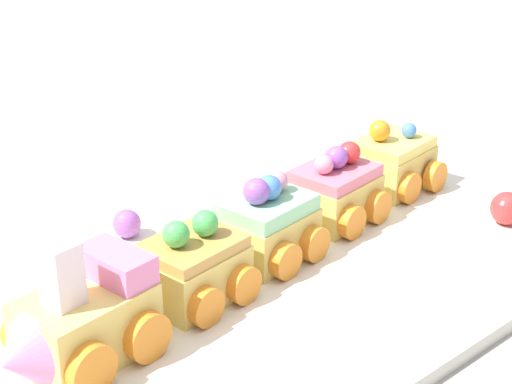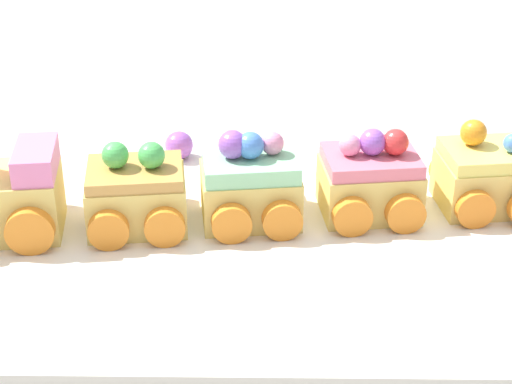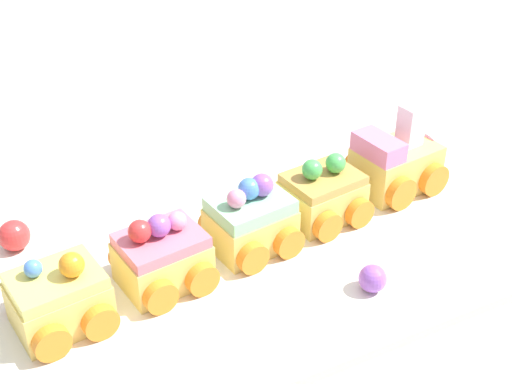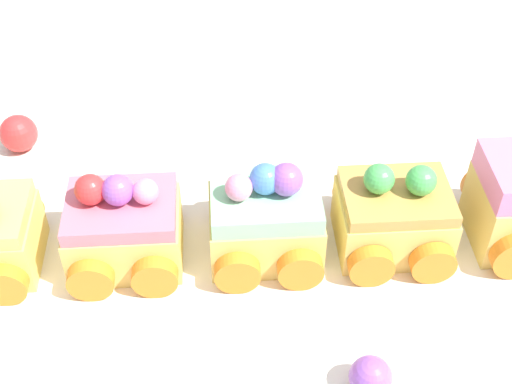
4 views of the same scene
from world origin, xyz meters
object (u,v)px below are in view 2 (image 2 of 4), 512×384
Objects in this scene: cake_car_caramel at (136,195)px; cake_car_lemon at (487,177)px; cake_car_mint at (250,186)px; gumball_purple at (179,145)px; cake_car_strawberry at (370,182)px.

cake_car_caramel is 0.27m from cake_car_lemon.
gumball_purple is (0.06, -0.11, -0.02)m from cake_car_mint.
cake_car_lemon is at bearing -179.95° from cake_car_mint.
cake_car_lemon is at bearing -179.84° from cake_car_strawberry.
cake_car_caramel is 1.00× the size of cake_car_mint.
cake_car_lemon reaches higher than cake_car_caramel.
cake_car_mint is 1.00× the size of cake_car_lemon.
cake_car_mint is 0.13m from gumball_purple.
cake_car_caramel is at bearing 79.92° from gumball_purple.
cake_car_strawberry is 0.18m from gumball_purple.
cake_car_mint is 0.19m from cake_car_lemon.
cake_car_lemon is at bearing -179.98° from cake_car_caramel.
cake_car_strawberry is (-0.18, -0.02, 0.00)m from cake_car_caramel.
cake_car_strawberry is 3.43× the size of gumball_purple.
cake_car_mint is at bearing 0.05° from cake_car_lemon.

